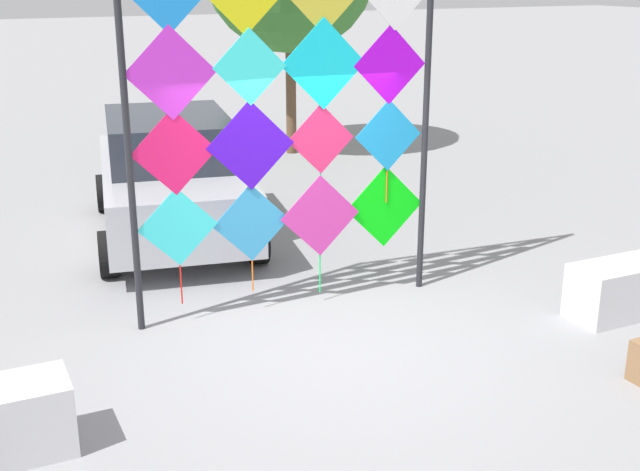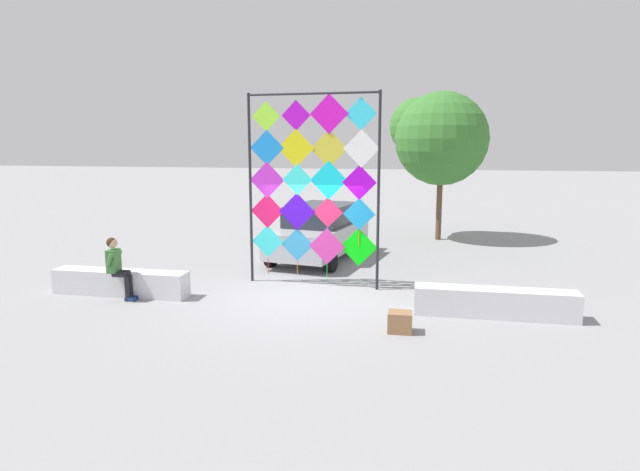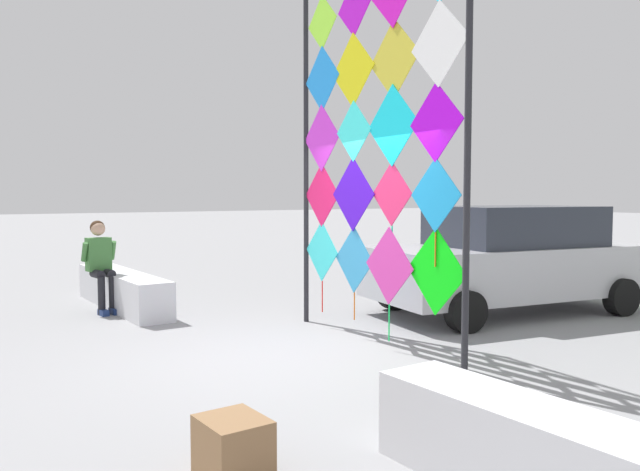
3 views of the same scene
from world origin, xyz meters
name	(u,v)px [view 2 (image 2 of 3)]	position (x,y,z in m)	size (l,w,h in m)	color
ground	(300,299)	(0.00, 0.00, 0.00)	(120.00, 120.00, 0.00)	gray
plaza_ledge_left	(121,283)	(-4.19, -0.49, 0.29)	(3.24, 0.54, 0.58)	silver
plaza_ledge_right	(495,303)	(4.19, -0.49, 0.29)	(3.24, 0.54, 0.58)	silver
kite_display_rack	(313,179)	(0.03, 1.25, 2.64)	(3.30, 0.29, 4.70)	#232328
seated_vendor	(117,264)	(-4.01, -0.87, 0.83)	(0.64, 0.54, 1.43)	black
parked_car	(320,232)	(-0.41, 4.33, 0.84)	(2.64, 4.52, 1.65)	#B7B7BC
cardboard_box_large	(400,322)	(2.34, -1.79, 0.19)	(0.45, 0.39, 0.39)	olive
tree_far_right	(437,136)	(3.02, 8.59, 3.73)	(3.55, 3.32, 5.30)	brown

